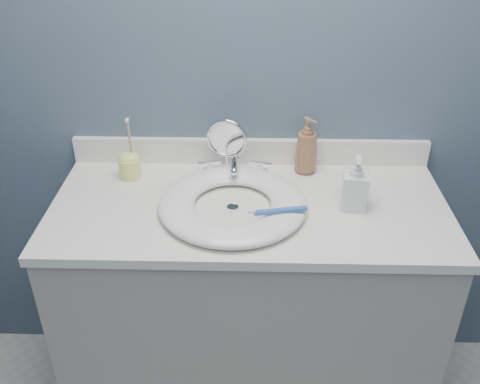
{
  "coord_description": "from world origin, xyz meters",
  "views": [
    {
      "loc": [
        0.01,
        -0.41,
        1.77
      ],
      "look_at": [
        -0.03,
        0.94,
        0.94
      ],
      "focal_mm": 40.0,
      "sensor_mm": 36.0,
      "label": 1
    }
  ],
  "objects_px": {
    "makeup_mirror": "(227,145)",
    "toothbrush_holder": "(130,164)",
    "soap_bottle_clear": "(355,183)",
    "soap_bottle_amber": "(307,146)"
  },
  "relations": [
    {
      "from": "soap_bottle_clear",
      "to": "toothbrush_holder",
      "type": "height_order",
      "value": "toothbrush_holder"
    },
    {
      "from": "makeup_mirror",
      "to": "soap_bottle_clear",
      "type": "bearing_deg",
      "value": -14.14
    },
    {
      "from": "makeup_mirror",
      "to": "soap_bottle_amber",
      "type": "distance_m",
      "value": 0.26
    },
    {
      "from": "soap_bottle_clear",
      "to": "toothbrush_holder",
      "type": "bearing_deg",
      "value": 174.28
    },
    {
      "from": "makeup_mirror",
      "to": "toothbrush_holder",
      "type": "height_order",
      "value": "toothbrush_holder"
    },
    {
      "from": "toothbrush_holder",
      "to": "makeup_mirror",
      "type": "bearing_deg",
      "value": 4.55
    },
    {
      "from": "soap_bottle_amber",
      "to": "toothbrush_holder",
      "type": "relative_size",
      "value": 0.93
    },
    {
      "from": "soap_bottle_amber",
      "to": "soap_bottle_clear",
      "type": "height_order",
      "value": "soap_bottle_amber"
    },
    {
      "from": "soap_bottle_amber",
      "to": "makeup_mirror",
      "type": "bearing_deg",
      "value": 147.47
    },
    {
      "from": "soap_bottle_amber",
      "to": "soap_bottle_clear",
      "type": "relative_size",
      "value": 1.16
    }
  ]
}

